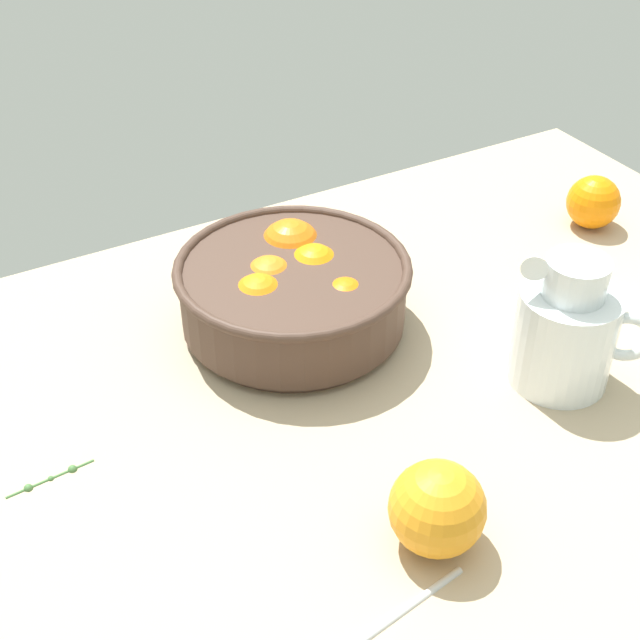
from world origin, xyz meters
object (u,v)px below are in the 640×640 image
at_px(spoon, 371,631).
at_px(juice_pitcher, 565,337).
at_px(loose_orange_1, 593,202).
at_px(fruit_bowl, 293,290).
at_px(loose_orange_0, 434,510).

bearing_deg(spoon, juice_pitcher, 26.54).
bearing_deg(spoon, loose_orange_1, 33.59).
height_order(fruit_bowl, juice_pitcher, juice_pitcher).
relative_size(juice_pitcher, loose_orange_1, 2.19).
bearing_deg(fruit_bowl, loose_orange_0, -97.48).
height_order(loose_orange_1, spoon, loose_orange_1).
bearing_deg(juice_pitcher, fruit_bowl, 132.55).
bearing_deg(fruit_bowl, spoon, -109.38).
distance_m(loose_orange_0, spoon, 0.12).
distance_m(loose_orange_0, loose_orange_1, 0.62).
xyz_separation_m(loose_orange_1, spoon, (-0.61, -0.40, -0.03)).
bearing_deg(loose_orange_0, spoon, -150.56).
height_order(juice_pitcher, loose_orange_0, juice_pitcher).
height_order(fruit_bowl, loose_orange_0, fruit_bowl).
bearing_deg(spoon, fruit_bowl, 70.62).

